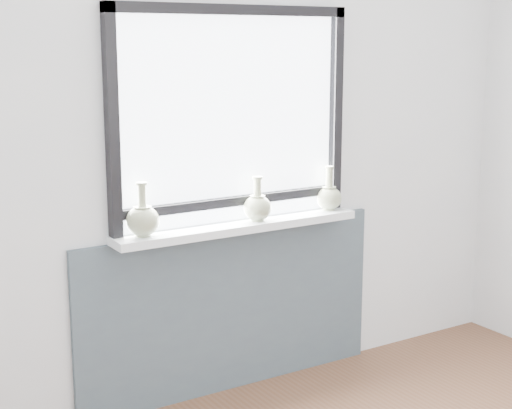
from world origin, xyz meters
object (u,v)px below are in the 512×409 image
windowsill (239,227)px  vase_c (329,196)px  vase_b (258,206)px  vase_a (143,219)px

windowsill → vase_c: (0.56, 0.01, 0.09)m
vase_b → vase_c: size_ratio=0.96×
windowsill → vase_b: size_ratio=5.88×
windowsill → vase_b: (0.10, -0.01, 0.09)m
windowsill → vase_a: 0.52m
vase_a → vase_c: size_ratio=1.07×
windowsill → vase_c: 0.57m
vase_a → vase_b: vase_a is taller
vase_a → vase_b: (0.61, -0.01, -0.01)m
windowsill → vase_c: size_ratio=5.62×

